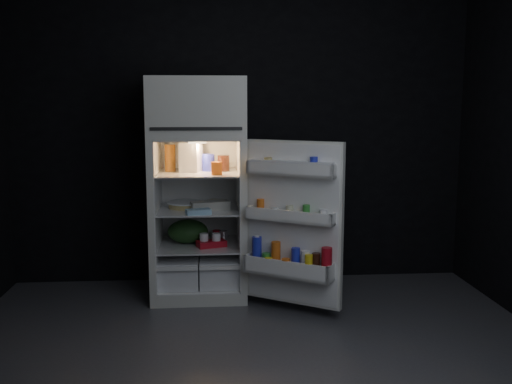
{
  "coord_description": "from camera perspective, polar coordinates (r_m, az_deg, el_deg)",
  "views": [
    {
      "loc": [
        -0.25,
        -3.33,
        1.57
      ],
      "look_at": [
        0.08,
        1.0,
        0.9
      ],
      "focal_mm": 40.0,
      "sensor_mm": 36.0,
      "label": 1
    }
  ],
  "objects": [
    {
      "name": "yogurt_tray",
      "position": [
        4.66,
        -4.48,
        -5.17
      ],
      "size": [
        0.26,
        0.19,
        0.05
      ],
      "primitive_type": "cube",
      "rotation": [
        0.0,
        0.0,
        0.32
      ],
      "color": "#A90E1A",
      "rests_on": "refrigerator"
    },
    {
      "name": "wall_back",
      "position": [
        5.04,
        -1.56,
        6.26
      ],
      "size": [
        4.0,
        0.0,
        2.7
      ],
      "primitive_type": "cube",
      "color": "black",
      "rests_on": "ground"
    },
    {
      "name": "produce_bag",
      "position": [
        4.79,
        -6.83,
        -3.93
      ],
      "size": [
        0.39,
        0.36,
        0.2
      ],
      "primitive_type": "ellipsoid",
      "rotation": [
        0.0,
        0.0,
        -0.24
      ],
      "color": "#193815",
      "rests_on": "refrigerator"
    },
    {
      "name": "wrapped_pkg",
      "position": [
        4.81,
        -4.0,
        -1.07
      ],
      "size": [
        0.16,
        0.15,
        0.05
      ],
      "primitive_type": "cube",
      "rotation": [
        0.0,
        0.0,
        -0.39
      ],
      "color": "beige",
      "rests_on": "refrigerator"
    },
    {
      "name": "refrigerator",
      "position": [
        4.7,
        -5.79,
        1.2
      ],
      "size": [
        0.76,
        0.71,
        1.78
      ],
      "color": "silver",
      "rests_on": "ground"
    },
    {
      "name": "jam_jar",
      "position": [
        4.69,
        -3.27,
        2.89
      ],
      "size": [
        0.12,
        0.12,
        0.13
      ],
      "primitive_type": "cylinder",
      "rotation": [
        0.0,
        0.0,
        -0.32
      ],
      "color": "black",
      "rests_on": "refrigerator"
    },
    {
      "name": "small_carton",
      "position": [
        4.46,
        -3.97,
        2.38
      ],
      "size": [
        0.08,
        0.06,
        0.1
      ],
      "primitive_type": "cube",
      "rotation": [
        0.0,
        0.0,
        0.03
      ],
      "color": "orange",
      "rests_on": "refrigerator"
    },
    {
      "name": "wall_front",
      "position": [
        1.67,
        4.29,
        1.21
      ],
      "size": [
        4.0,
        0.0,
        2.7
      ],
      "primitive_type": "cube",
      "color": "black",
      "rests_on": "ground"
    },
    {
      "name": "small_can_red",
      "position": [
        4.85,
        -3.95,
        -4.36
      ],
      "size": [
        0.08,
        0.08,
        0.09
      ],
      "primitive_type": "cylinder",
      "rotation": [
        0.0,
        0.0,
        -0.1
      ],
      "color": "#A90E1A",
      "rests_on": "refrigerator"
    },
    {
      "name": "milk_jug",
      "position": [
        4.66,
        -6.54,
        3.49
      ],
      "size": [
        0.19,
        0.19,
        0.24
      ],
      "primitive_type": "cube",
      "rotation": [
        0.0,
        0.0,
        -0.29
      ],
      "color": "white",
      "rests_on": "refrigerator"
    },
    {
      "name": "fridge_door",
      "position": [
        4.21,
        3.67,
        -3.42
      ],
      "size": [
        0.71,
        0.55,
        1.22
      ],
      "color": "silver",
      "rests_on": "ground"
    },
    {
      "name": "egg_carton",
      "position": [
        4.61,
        -4.62,
        -1.37
      ],
      "size": [
        0.33,
        0.19,
        0.07
      ],
      "primitive_type": "cube",
      "rotation": [
        0.0,
        0.0,
        0.26
      ],
      "color": "#9B998D",
      "rests_on": "refrigerator"
    },
    {
      "name": "floor",
      "position": [
        3.69,
        -0.1,
        -16.39
      ],
      "size": [
        4.0,
        3.4,
        0.0
      ],
      "primitive_type": "cube",
      "color": "#4B4B50",
      "rests_on": "ground"
    },
    {
      "name": "flat_package",
      "position": [
        4.44,
        -5.79,
        -1.97
      ],
      "size": [
        0.21,
        0.14,
        0.04
      ],
      "primitive_type": "cube",
      "rotation": [
        0.0,
        0.0,
        0.25
      ],
      "color": "#8AB8D5",
      "rests_on": "refrigerator"
    },
    {
      "name": "pie",
      "position": [
        4.73,
        -7.02,
        -1.33
      ],
      "size": [
        0.35,
        0.35,
        0.04
      ],
      "primitive_type": "cylinder",
      "rotation": [
        0.0,
        0.0,
        0.26
      ],
      "color": "tan",
      "rests_on": "refrigerator"
    },
    {
      "name": "mayo_jar",
      "position": [
        4.7,
        -4.77,
        2.95
      ],
      "size": [
        0.12,
        0.12,
        0.14
      ],
      "primitive_type": "cylinder",
      "rotation": [
        0.0,
        0.0,
        -0.22
      ],
      "color": "#2129B4",
      "rests_on": "refrigerator"
    },
    {
      "name": "amber_bottle",
      "position": [
        4.72,
        -8.58,
        3.39
      ],
      "size": [
        0.11,
        0.11,
        0.22
      ],
      "primitive_type": "cylinder",
      "rotation": [
        0.0,
        0.0,
        0.24
      ],
      "color": "#AA5D1B",
      "rests_on": "refrigerator"
    },
    {
      "name": "small_can_silver",
      "position": [
        4.84,
        -3.3,
        -4.39
      ],
      "size": [
        0.09,
        0.09,
        0.09
      ],
      "primitive_type": "cylinder",
      "rotation": [
        0.0,
        0.0,
        -0.24
      ],
      "color": "silver",
      "rests_on": "refrigerator"
    }
  ]
}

